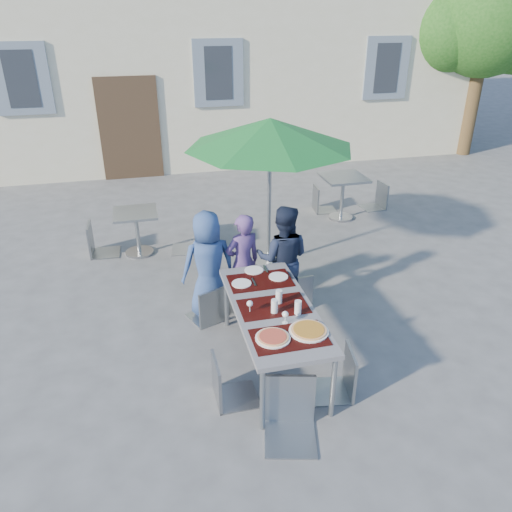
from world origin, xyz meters
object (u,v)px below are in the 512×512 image
object	(u,v)px
chair_0	(209,283)
chair_2	(296,271)
patio_umbrella	(270,135)
chair_5	(292,378)
bg_chair_r_1	(379,181)
cafe_table_1	(343,189)
child_2	(283,259)
bg_chair_l_0	(94,221)
dining_table	(273,311)
bg_chair_l_1	(322,184)
bg_chair_r_0	(191,215)
pizza_near_left	(273,337)
chair_4	(342,348)
child_0	(208,264)
chair_1	(245,267)
cafe_table_0	(137,226)
chair_3	(226,356)
child_1	(243,263)
pizza_near_right	(309,330)

from	to	relation	value
chair_0	chair_2	size ratio (longest dim) A/B	1.03
chair_0	patio_umbrella	distance (m)	2.22
chair_0	chair_5	bearing A→B (deg)	-77.84
bg_chair_r_1	cafe_table_1	bearing A→B (deg)	-158.28
child_2	chair_2	size ratio (longest dim) A/B	1.57
patio_umbrella	bg_chair_l_0	world-z (taller)	patio_umbrella
child_2	chair_5	bearing A→B (deg)	96.59
dining_table	chair_2	world-z (taller)	chair_2
bg_chair_l_1	bg_chair_r_0	bearing A→B (deg)	-156.80
pizza_near_left	child_2	bearing A→B (deg)	70.27
chair_2	chair_4	distance (m)	1.66
child_0	chair_1	bearing A→B (deg)	165.00
bg_chair_l_1	pizza_near_left	bearing A→B (deg)	-115.67
chair_1	chair_2	distance (m)	0.66
chair_5	bg_chair_l_1	xyz separation A→B (m)	(2.22, 5.14, -0.08)
chair_4	bg_chair_l_0	xyz separation A→B (m)	(-2.47, 3.86, 0.02)
child_0	chair_0	world-z (taller)	child_0
pizza_near_left	bg_chair_r_1	bearing A→B (deg)	53.72
chair_2	chair_5	xyz separation A→B (m)	(-0.71, -2.03, 0.10)
child_0	bg_chair_l_1	world-z (taller)	child_0
dining_table	chair_2	distance (m)	1.26
child_0	bg_chair_l_0	xyz separation A→B (m)	(-1.44, 2.07, -0.11)
dining_table	cafe_table_0	bearing A→B (deg)	112.55
chair_5	patio_umbrella	bearing A→B (deg)	78.23
child_2	bg_chair_r_0	size ratio (longest dim) A/B	1.37
pizza_near_left	chair_3	xyz separation A→B (m)	(-0.43, 0.12, -0.23)
child_1	patio_umbrella	bearing A→B (deg)	-136.07
bg_chair_l_0	bg_chair_r_1	xyz separation A→B (m)	(5.17, 0.81, -0.03)
chair_2	bg_chair_l_1	world-z (taller)	bg_chair_l_1
child_1	bg_chair_l_1	world-z (taller)	child_1
bg_chair_l_0	bg_chair_l_1	distance (m)	4.15
bg_chair_r_0	bg_chair_l_0	bearing A→B (deg)	172.22
cafe_table_0	bg_chair_r_0	bearing A→B (deg)	-4.51
pizza_near_left	chair_0	distance (m)	1.60
cafe_table_0	bg_chair_r_1	bearing A→B (deg)	11.73
dining_table	chair_1	xyz separation A→B (m)	(-0.04, 1.15, -0.07)
chair_3	bg_chair_l_0	size ratio (longest dim) A/B	0.96
child_1	bg_chair_r_1	size ratio (longest dim) A/B	1.41
chair_0	bg_chair_r_1	distance (m)	4.87
pizza_near_right	bg_chair_r_0	size ratio (longest dim) A/B	0.37
chair_1	cafe_table_1	world-z (taller)	chair_1
child_1	bg_chair_r_0	xyz separation A→B (m)	(-0.42, 1.86, -0.05)
child_1	pizza_near_left	bearing A→B (deg)	70.69
chair_5	bg_chair_l_1	world-z (taller)	chair_5
dining_table	cafe_table_1	size ratio (longest dim) A/B	2.30
chair_3	bg_chair_l_0	distance (m)	3.94
bg_chair_l_0	cafe_table_1	world-z (taller)	bg_chair_l_0
dining_table	chair_4	bearing A→B (deg)	-46.75
child_1	chair_5	xyz separation A→B (m)	(-0.05, -2.17, -0.03)
pizza_near_left	chair_1	bearing A→B (deg)	86.11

